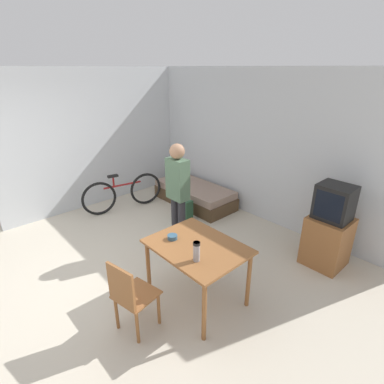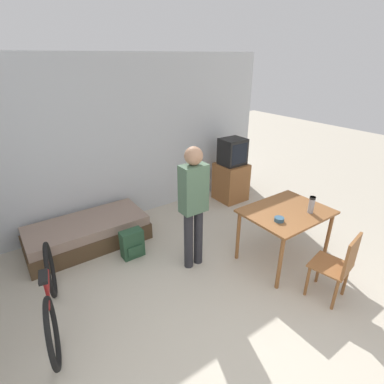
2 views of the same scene
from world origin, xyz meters
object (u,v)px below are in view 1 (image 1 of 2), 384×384
Objects in this scene: wooden_chair at (130,295)px; thermos_flask at (197,250)px; tv at (329,230)px; mate_bowl at (172,237)px; daybed at (194,194)px; person_standing at (178,189)px; backpack at (184,210)px; bicycle at (123,193)px; dining_table at (197,252)px.

wooden_chair is 3.92× the size of thermos_flask.
mate_bowl is (-1.03, -2.01, 0.25)m from tv.
wooden_chair is (2.01, -2.78, 0.30)m from daybed.
wooden_chair is at bearing -56.62° from person_standing.
wooden_chair is 2.66m from backpack.
person_standing is 7.42× the size of thermos_flask.
tv is at bearing 35.16° from person_standing.
tv reaches higher than mate_bowl.
wooden_chair is at bearing -54.17° from daybed.
person_standing is (1.04, -1.30, 0.79)m from daybed.
wooden_chair reaches higher than bicycle.
bicycle is (-2.87, 0.67, -0.33)m from dining_table.
tv is at bearing 14.49° from backpack.
backpack is at bearing 135.05° from mate_bowl.
person_standing reaches higher than bicycle.
wooden_chair reaches higher than backpack.
wooden_chair is 2.14× the size of backpack.
mate_bowl is 2.05m from backpack.
mate_bowl is at bearing -17.12° from bicycle.
dining_table is 0.66× the size of person_standing.
wooden_chair is 3.16m from bicycle.
mate_bowl is at bearing -157.88° from dining_table.
thermos_flask is at bearing -44.72° from dining_table.
thermos_flask is at bearing -103.81° from tv.
backpack is at bearing -165.51° from tv.
thermos_flask is at bearing -42.46° from daybed.
thermos_flask is at bearing -37.72° from backpack.
thermos_flask is 2.50m from backpack.
daybed is at bearing 125.83° from wooden_chair.
bicycle is at bearing 151.06° from wooden_chair.
dining_table is 2.16m from backpack.
tv is 0.73× the size of person_standing.
person_standing is at bearing 123.38° from wooden_chair.
bicycle is 3.91× the size of backpack.
thermos_flask is (0.21, -0.21, 0.22)m from dining_table.
mate_bowl is (-0.51, 0.08, -0.10)m from thermos_flask.
dining_table is 0.37m from thermos_flask.
tv is at bearing -0.70° from daybed.
dining_table is 4.91× the size of thermos_flask.
tv is 2.02m from dining_table.
wooden_chair is 0.55× the size of bicycle.
thermos_flask is at bearing -9.37° from mate_bowl.
mate_bowl is (2.57, -0.79, 0.45)m from bicycle.
mate_bowl is (0.78, -0.74, -0.18)m from person_standing.
backpack is (-1.39, 1.38, -0.60)m from mate_bowl.
daybed is 1.84m from person_standing.
wooden_chair is (-0.83, -2.74, -0.05)m from tv.
thermos_flask reaches higher than wooden_chair.
tv reaches higher than dining_table.
wooden_chair is 0.53× the size of person_standing.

